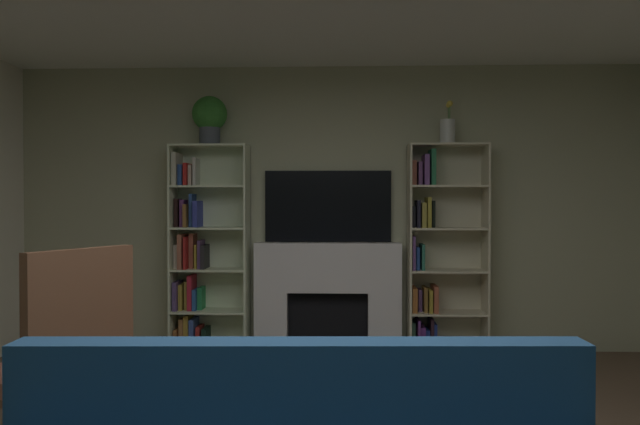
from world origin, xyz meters
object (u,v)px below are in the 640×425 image
Objects in this scene: tv at (328,206)px; vase_with_flowers at (448,130)px; bookshelf_right at (437,253)px; potted_plant at (210,117)px; armchair at (60,358)px; fireplace at (328,295)px; bookshelf_left at (201,255)px.

vase_with_flowers is at bearing -6.36° from tv.
potted_plant is at bearing -179.23° from bookshelf_right.
armchair is (-1.34, -2.62, -0.78)m from tv.
tv is at bearing 90.00° from fireplace.
tv reaches higher than fireplace.
bookshelf_left is at bearing -175.82° from tv.
bookshelf_right reaches higher than tv.
bookshelf_right is 3.46m from armchair.
bookshelf_left and bookshelf_right have the same top height.
bookshelf_left is at bearing 158.83° from potted_plant.
tv is (0.00, 0.08, 0.81)m from fireplace.
armchair is (-1.34, -2.54, 0.03)m from fireplace.
tv is at bearing 6.34° from potted_plant.
bookshelf_left is 4.87× the size of vase_with_flowers.
potted_plant is at bearing 84.04° from armchair.
potted_plant reaches higher than armchair.
tv is 0.61× the size of bookshelf_right.
vase_with_flowers reaches higher than fireplace.
armchair is at bearing -95.96° from potted_plant.
fireplace is 1.26× the size of armchair.
bookshelf_right is at bearing 161.51° from vase_with_flowers.
bookshelf_left is 2.56m from armchair.
potted_plant is at bearing 179.99° from vase_with_flowers.
bookshelf_right is at bearing -0.72° from fireplace.
fireplace is at bearing -90.00° from tv.
armchair is at bearing -132.76° from bookshelf_right.
fireplace is at bearing 62.17° from armchair.
fireplace is 1.07m from bookshelf_right.
fireplace is 1.85m from vase_with_flowers.
fireplace is 1.96m from potted_plant.
armchair is at bearing -117.11° from tv.
bookshelf_right is 4.87× the size of vase_with_flowers.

